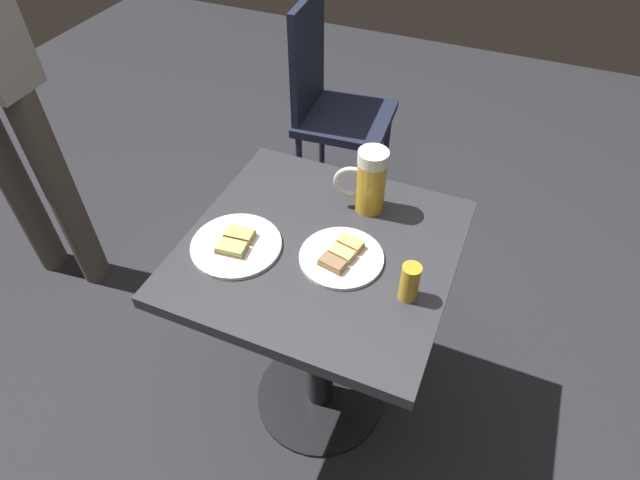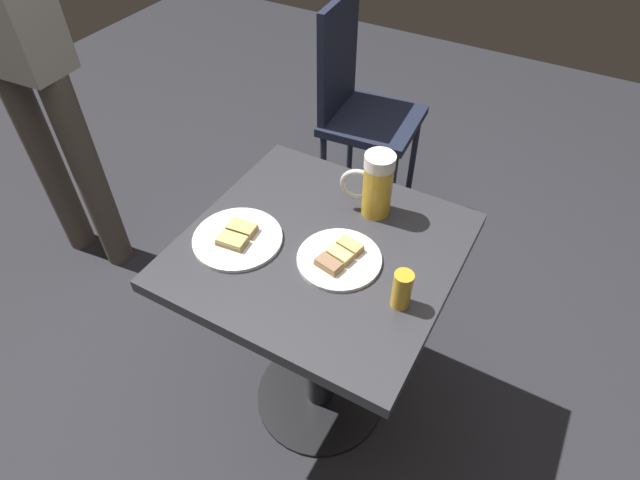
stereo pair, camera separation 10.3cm
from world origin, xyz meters
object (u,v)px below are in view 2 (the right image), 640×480
object	(u,v)px
beer_glass_small	(402,290)
cafe_chair	(358,102)
patron_standing	(19,53)
plate_near	(339,258)
beer_mug	(376,185)
plate_far	(238,238)

from	to	relation	value
beer_glass_small	cafe_chair	world-z (taller)	cafe_chair
cafe_chair	patron_standing	bearing A→B (deg)	-49.72
beer_glass_small	plate_near	bearing A→B (deg)	-15.73
beer_mug	cafe_chair	world-z (taller)	cafe_chair
plate_far	patron_standing	xyz separation A→B (m)	(1.03, -0.24, 0.15)
plate_far	beer_mug	size ratio (longest dim) A/B	1.25
beer_glass_small	cafe_chair	distance (m)	1.26
cafe_chair	plate_near	bearing A→B (deg)	18.69
beer_glass_small	cafe_chair	size ratio (longest dim) A/B	0.10
beer_mug	beer_glass_small	bearing A→B (deg)	126.00
beer_mug	patron_standing	xyz separation A→B (m)	(1.28, 0.03, 0.07)
beer_mug	patron_standing	world-z (taller)	patron_standing
beer_glass_small	beer_mug	bearing A→B (deg)	-54.00
beer_mug	cafe_chair	bearing A→B (deg)	-61.97
plate_near	patron_standing	xyz separation A→B (m)	(1.28, -0.17, 0.15)
plate_near	plate_far	size ratio (longest dim) A/B	0.91
plate_near	beer_mug	xyz separation A→B (m)	(0.00, -0.21, 0.08)
plate_near	cafe_chair	size ratio (longest dim) A/B	0.22
cafe_chair	beer_mug	bearing A→B (deg)	23.46
plate_near	beer_glass_small	xyz separation A→B (m)	(-0.18, 0.05, 0.04)
beer_glass_small	patron_standing	world-z (taller)	patron_standing
plate_near	beer_mug	size ratio (longest dim) A/B	1.14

